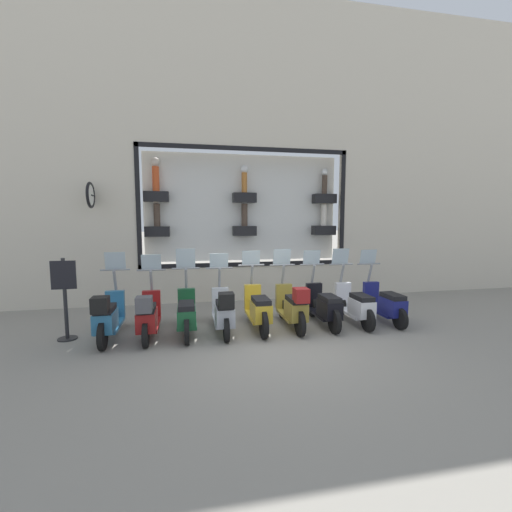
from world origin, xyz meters
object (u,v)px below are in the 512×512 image
(scooter_white_1, at_px, (355,305))
(scooter_olive_3, at_px, (293,307))
(scooter_teal_8, at_px, (108,317))
(scooter_navy_0, at_px, (385,304))
(scooter_black_2, at_px, (324,306))
(scooter_red_7, at_px, (148,315))
(shop_sign_post, at_px, (65,296))
(scooter_silver_5, at_px, (223,311))
(scooter_green_6, at_px, (187,314))
(scooter_yellow_4, at_px, (258,309))

(scooter_white_1, xyz_separation_m, scooter_olive_3, (-0.06, 1.48, 0.05))
(scooter_teal_8, bearing_deg, scooter_navy_0, -89.47)
(scooter_black_2, xyz_separation_m, scooter_red_7, (-0.07, 3.70, 0.03))
(scooter_red_7, bearing_deg, scooter_white_1, -89.13)
(scooter_teal_8, relative_size, shop_sign_post, 1.13)
(scooter_olive_3, relative_size, scooter_silver_5, 1.01)
(scooter_navy_0, xyz_separation_m, shop_sign_post, (0.18, 6.74, 0.44))
(scooter_silver_5, distance_m, scooter_green_6, 0.74)
(scooter_white_1, height_order, scooter_green_6, scooter_green_6)
(scooter_yellow_4, height_order, scooter_green_6, scooter_green_6)
(scooter_white_1, bearing_deg, scooter_black_2, 89.90)
(scooter_olive_3, xyz_separation_m, scooter_green_6, (0.06, 2.22, -0.05))
(scooter_silver_5, xyz_separation_m, shop_sign_post, (0.24, 3.04, 0.40))
(scooter_red_7, bearing_deg, shop_sign_post, 81.10)
(scooter_green_6, xyz_separation_m, shop_sign_post, (0.17, 2.30, 0.43))
(scooter_black_2, xyz_separation_m, scooter_teal_8, (-0.06, 4.44, 0.04))
(shop_sign_post, bearing_deg, scooter_green_6, -94.32)
(scooter_silver_5, relative_size, shop_sign_post, 1.12)
(scooter_teal_8, height_order, shop_sign_post, scooter_teal_8)
(shop_sign_post, bearing_deg, scooter_white_1, -91.68)
(shop_sign_post, bearing_deg, scooter_red_7, -98.90)
(scooter_white_1, bearing_deg, scooter_green_6, 89.96)
(scooter_olive_3, height_order, scooter_green_6, scooter_green_6)
(scooter_black_2, xyz_separation_m, scooter_green_6, (0.00, 2.96, -0.00))
(scooter_olive_3, bearing_deg, scooter_green_6, 88.49)
(scooter_white_1, relative_size, scooter_olive_3, 1.00)
(scooter_navy_0, relative_size, scooter_red_7, 1.00)
(scooter_navy_0, relative_size, scooter_green_6, 1.00)
(scooter_white_1, bearing_deg, scooter_teal_8, 90.64)
(scooter_white_1, height_order, scooter_yellow_4, scooter_white_1)
(scooter_olive_3, xyz_separation_m, scooter_teal_8, (-0.00, 3.70, -0.00))
(scooter_red_7, distance_m, scooter_teal_8, 0.74)
(scooter_teal_8, distance_m, shop_sign_post, 0.93)
(scooter_silver_5, height_order, scooter_green_6, scooter_green_6)
(shop_sign_post, bearing_deg, scooter_teal_8, -105.97)
(scooter_yellow_4, bearing_deg, scooter_black_2, -90.16)
(scooter_olive_3, bearing_deg, scooter_white_1, -87.83)
(scooter_navy_0, height_order, scooter_yellow_4, scooter_yellow_4)
(scooter_red_7, bearing_deg, scooter_green_6, -84.58)
(scooter_black_2, distance_m, scooter_olive_3, 0.74)
(scooter_green_6, bearing_deg, scooter_yellow_4, -89.89)
(scooter_black_2, bearing_deg, scooter_navy_0, -90.15)
(scooter_black_2, relative_size, scooter_silver_5, 1.01)
(scooter_olive_3, bearing_deg, scooter_yellow_4, 85.24)
(scooter_olive_3, height_order, scooter_teal_8, scooter_olive_3)
(scooter_white_1, distance_m, shop_sign_post, 6.02)
(scooter_white_1, xyz_separation_m, scooter_black_2, (0.00, 0.74, 0.01))
(scooter_white_1, height_order, scooter_silver_5, scooter_white_1)
(scooter_yellow_4, relative_size, shop_sign_post, 1.13)
(scooter_olive_3, relative_size, scooter_green_6, 1.00)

